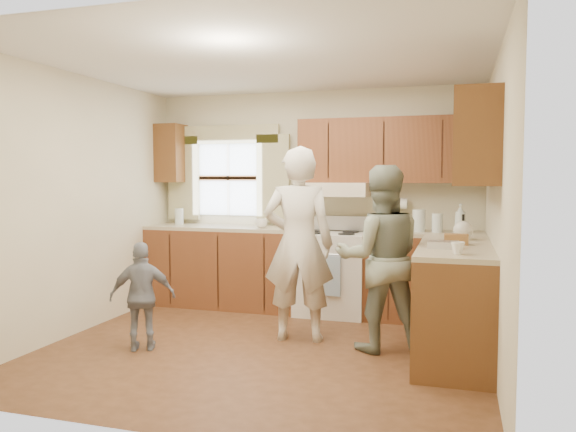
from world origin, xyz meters
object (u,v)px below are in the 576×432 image
(woman_left, at_px, (298,244))
(stove, at_px, (332,272))
(child, at_px, (143,296))
(woman_right, at_px, (380,258))

(woman_left, bearing_deg, stove, -103.08)
(woman_left, relative_size, child, 1.88)
(stove, relative_size, child, 1.13)
(stove, distance_m, woman_right, 1.38)
(stove, bearing_deg, woman_right, -59.62)
(woman_left, height_order, woman_right, woman_left)
(stove, xyz_separation_m, child, (-1.30, -1.77, 0.01))
(stove, height_order, woman_left, woman_left)
(woman_right, bearing_deg, stove, -75.97)
(woman_right, bearing_deg, child, 1.04)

